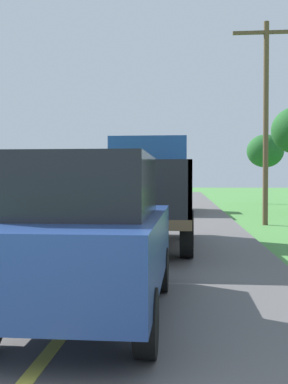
{
  "coord_description": "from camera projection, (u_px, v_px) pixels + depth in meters",
  "views": [
    {
      "loc": [
        1.28,
        -2.06,
        1.71
      ],
      "look_at": [
        0.23,
        9.67,
        1.4
      ],
      "focal_mm": 43.85,
      "sensor_mm": 36.0,
      "label": 1
    }
  ],
  "objects": [
    {
      "name": "following_car",
      "position": [
        90.0,
        234.0,
        5.54
      ],
      "size": [
        1.74,
        4.1,
        1.92
      ],
      "color": "navy",
      "rests_on": "road_surface"
    },
    {
      "name": "utility_pole_roadside",
      "position": [
        266.0,
        114.0,
        17.58
      ],
      "size": [
        2.49,
        0.2,
        7.62
      ],
      "color": "brown",
      "rests_on": "ground"
    },
    {
      "name": "banana_truck_far",
      "position": [
        167.0,
        184.0,
        24.91
      ],
      "size": [
        2.38,
        5.81,
        2.8
      ],
      "color": "#2D2D30",
      "rests_on": "road_surface"
    },
    {
      "name": "banana_truck_near",
      "position": [
        147.0,
        188.0,
        12.32
      ],
      "size": [
        2.38,
        5.82,
        2.8
      ],
      "color": "#2D2D30",
      "rests_on": "road_surface"
    },
    {
      "name": "roadside_tree_near_left",
      "position": [
        265.0,
        151.0,
        32.94
      ],
      "size": [
        2.57,
        2.57,
        4.89
      ],
      "color": "#4C3823",
      "rests_on": "ground"
    }
  ]
}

